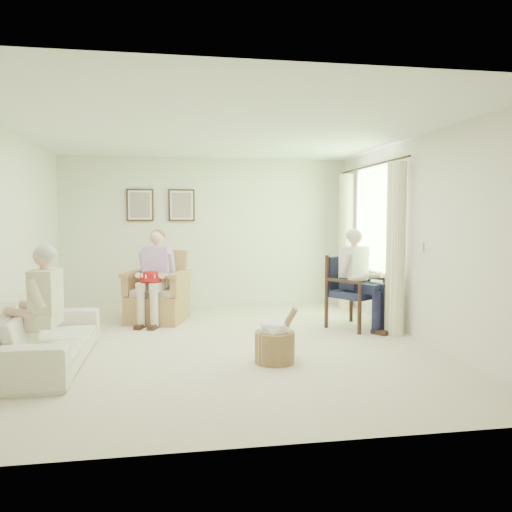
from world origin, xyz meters
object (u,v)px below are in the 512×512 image
person_sofa (41,301)px  hatbox (275,340)px  red_hat (151,277)px  person_wicker (157,270)px  sofa (47,336)px  wicker_armchair (157,299)px  person_dark (358,271)px  wood_armchair (353,288)px

person_sofa → hatbox: size_ratio=1.98×
hatbox → red_hat: bearing=124.2°
person_wicker → red_hat: size_ratio=4.50×
sofa → hatbox: size_ratio=3.23×
red_hat → wicker_armchair: bearing=76.4°
sofa → hatbox: bearing=-98.0°
person_dark → person_wicker: bearing=128.6°
wicker_armchair → person_wicker: (-0.00, -0.14, 0.46)m
sofa → person_dark: (3.90, 1.07, 0.52)m
wood_armchair → sofa: 4.10m
person_wicker → person_dark: (2.80, -0.85, 0.02)m
wood_armchair → person_sofa: (-3.90, -1.41, 0.17)m
wicker_armchair → person_dark: size_ratio=0.77×
wood_armchair → person_dark: person_dark is taller
person_wicker → hatbox: (1.33, -2.27, -0.55)m
person_sofa → hatbox: (2.43, -0.16, -0.47)m
wicker_armchair → sofa: (-1.10, -2.07, -0.04)m
wicker_armchair → person_dark: person_dark is taller
person_wicker → wood_armchair: bearing=4.2°
wood_armchair → red_hat: size_ratio=3.34×
person_wicker → sofa: bearing=-101.8°
sofa → red_hat: bearing=-30.6°
person_dark → red_hat: 2.95m
wicker_armchair → person_wicker: person_wicker is taller
red_hat → person_wicker: bearing=67.3°
person_wicker → red_hat: person_wicker is taller
person_wicker → person_sofa: person_wicker is taller
red_hat → hatbox: red_hat is taller
person_dark → hatbox: bearing=-170.6°
person_wicker → person_dark: size_ratio=0.98×
wicker_armchair → sofa: wicker_armchair is taller
wood_armchair → sofa: wood_armchair is taller
wood_armchair → person_sofa: 4.15m
person_wicker → hatbox: bearing=-41.6°
person_dark → wicker_armchair: bearing=126.0°
wicker_armchair → wood_armchair: bearing=1.5°
person_sofa → wicker_armchair: bearing=158.6°
wicker_armchair → hatbox: size_ratio=1.66×
wicker_armchair → person_sofa: bearing=-98.2°
wicker_armchair → wood_armchair: 2.92m
sofa → person_wicker: bearing=-29.8°
person_dark → sofa: bearing=160.9°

